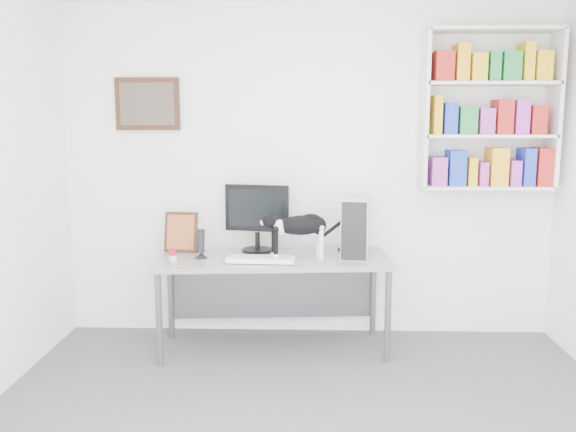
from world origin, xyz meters
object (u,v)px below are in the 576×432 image
(pc_tower, at_px, (356,226))
(soup_can, at_px, (173,255))
(desk, at_px, (273,303))
(cat, at_px, (299,236))
(speaker, at_px, (201,243))
(monitor, at_px, (257,218))
(bookshelf, at_px, (489,110))
(leaning_print, at_px, (181,231))
(keyboard, at_px, (261,259))

(pc_tower, height_order, soup_can, pc_tower)
(desk, height_order, cat, cat)
(speaker, xyz_separation_m, cat, (0.75, -0.01, 0.06))
(monitor, bearing_deg, bookshelf, 14.29)
(speaker, bearing_deg, leaning_print, 140.66)
(monitor, distance_m, leaning_print, 0.62)
(keyboard, distance_m, cat, 0.34)
(monitor, bearing_deg, pc_tower, 5.21)
(keyboard, height_order, pc_tower, pc_tower)
(pc_tower, distance_m, leaning_print, 1.38)
(desk, relative_size, speaker, 7.56)
(keyboard, height_order, leaning_print, leaning_print)
(pc_tower, distance_m, speaker, 1.20)
(bookshelf, bearing_deg, keyboard, -165.51)
(keyboard, xyz_separation_m, cat, (0.28, 0.10, 0.16))
(desk, height_order, keyboard, keyboard)
(monitor, relative_size, speaker, 2.34)
(keyboard, bearing_deg, leaning_print, 156.26)
(leaning_print, bearing_deg, monitor, 7.91)
(keyboard, bearing_deg, speaker, 170.02)
(keyboard, distance_m, soup_can, 0.65)
(keyboard, xyz_separation_m, soup_can, (-0.65, 0.00, 0.02))
(keyboard, bearing_deg, cat, 22.02)
(leaning_print, relative_size, soup_can, 3.73)
(speaker, bearing_deg, desk, 15.25)
(pc_tower, relative_size, leaning_print, 1.37)
(leaning_print, relative_size, cat, 0.58)
(desk, xyz_separation_m, soup_can, (-0.74, -0.16, 0.41))
(bookshelf, bearing_deg, leaning_print, -177.21)
(desk, bearing_deg, soup_can, -172.19)
(desk, distance_m, monitor, 0.68)
(monitor, distance_m, keyboard, 0.44)
(soup_can, relative_size, cat, 0.16)
(bookshelf, height_order, speaker, bookshelf)
(pc_tower, xyz_separation_m, leaning_print, (-1.38, 0.06, -0.06))
(speaker, bearing_deg, cat, 8.89)
(desk, bearing_deg, cat, -22.08)
(pc_tower, bearing_deg, soup_can, -160.94)
(soup_can, bearing_deg, bookshelf, 10.64)
(soup_can, bearing_deg, leaning_print, 90.97)
(monitor, height_order, pc_tower, monitor)
(pc_tower, bearing_deg, leaning_print, -174.74)
(desk, relative_size, soup_can, 20.05)
(keyboard, bearing_deg, desk, 65.97)
(leaning_print, distance_m, soup_can, 0.35)
(leaning_print, bearing_deg, pc_tower, 3.70)
(bookshelf, bearing_deg, pc_tower, -170.09)
(speaker, height_order, leaning_print, leaning_print)
(soup_can, xyz_separation_m, cat, (0.94, 0.10, 0.13))
(bookshelf, xyz_separation_m, speaker, (-2.21, -0.34, -1.00))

